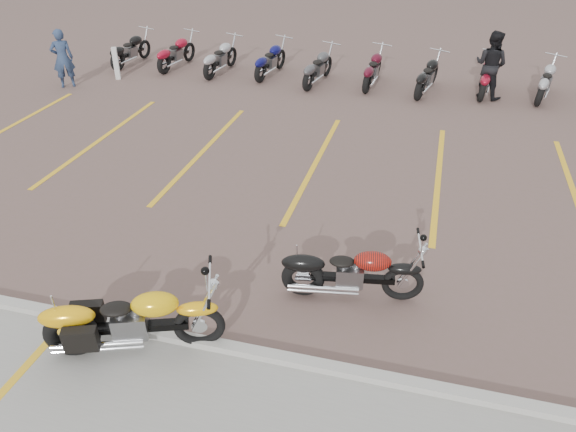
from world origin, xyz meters
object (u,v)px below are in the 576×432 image
(person_b, at_px, (491,65))
(yellow_cruiser, at_px, (130,322))
(flame_cruiser, at_px, (349,274))
(person_a, at_px, (62,58))
(bollard, at_px, (116,63))

(person_b, bearing_deg, yellow_cruiser, 95.08)
(flame_cruiser, height_order, person_b, person_b)
(person_a, xyz_separation_m, person_b, (12.38, 2.33, 0.08))
(person_b, bearing_deg, person_a, 37.95)
(yellow_cruiser, distance_m, bollard, 12.50)
(flame_cruiser, height_order, bollard, bollard)
(flame_cruiser, distance_m, bollard, 12.62)
(yellow_cruiser, relative_size, flame_cruiser, 1.07)
(person_a, distance_m, bollard, 1.60)
(person_a, bearing_deg, bollard, -173.37)
(person_a, height_order, bollard, person_a)
(flame_cruiser, relative_size, person_a, 1.22)
(yellow_cruiser, bearing_deg, flame_cruiser, 15.24)
(yellow_cruiser, height_order, flame_cruiser, yellow_cruiser)
(yellow_cruiser, xyz_separation_m, flame_cruiser, (2.59, 1.87, -0.05))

